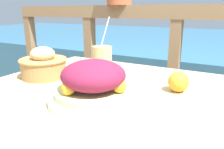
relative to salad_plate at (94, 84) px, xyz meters
The scene contains 9 objects.
patio_table 0.17m from the salad_plate, 75.06° to the left, with size 0.99×0.87×0.72m.
railing_fence 0.94m from the salad_plate, 88.83° to the left, with size 2.80×0.08×1.02m.
sea_backdrop 3.47m from the salad_plate, 89.68° to the left, with size 12.00×4.00×0.54m.
salad_plate is the anchor object (origin of this frame).
drink_glass 0.23m from the salad_plate, 115.16° to the left, with size 0.08×0.08×0.24m.
bread_basket 0.34m from the salad_plate, 160.97° to the left, with size 0.19×0.19×0.13m.
fork 0.20m from the salad_plate, ahead, with size 0.03×0.18×0.00m.
knife 0.23m from the salad_plate, 10.12° to the left, with size 0.02×0.18×0.00m.
orange_near_basket 0.29m from the salad_plate, 45.31° to the left, with size 0.07×0.07×0.07m.
Camera 1 is at (0.33, -0.59, 0.98)m, focal length 35.00 mm.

